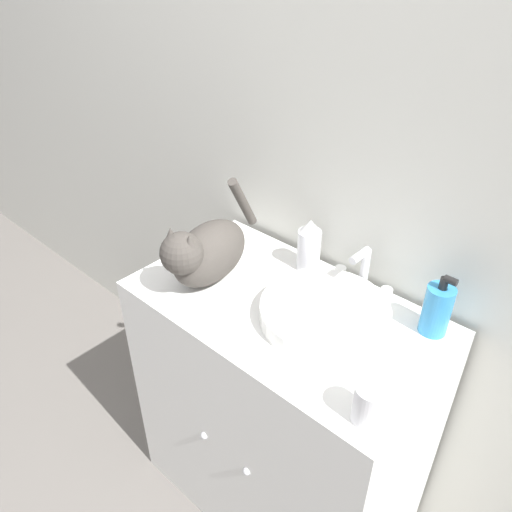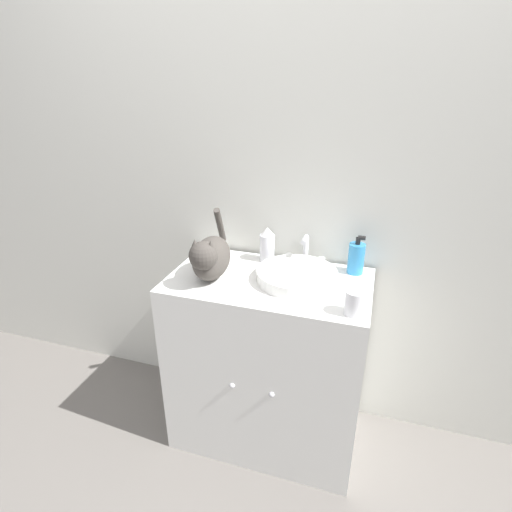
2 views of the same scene
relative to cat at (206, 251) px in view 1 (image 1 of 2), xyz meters
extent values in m
cube|color=silver|center=(0.23, 0.34, 0.31)|extent=(6.00, 0.05, 2.50)
cube|color=white|center=(0.23, 0.06, -0.52)|extent=(0.84, 0.48, 0.85)
sphere|color=silver|center=(0.15, -0.19, -0.48)|extent=(0.02, 0.02, 0.02)
sphere|color=silver|center=(0.32, -0.19, -0.48)|extent=(0.02, 0.02, 0.02)
cylinder|color=white|center=(0.35, 0.08, -0.07)|extent=(0.33, 0.33, 0.05)
cylinder|color=silver|center=(0.35, 0.26, -0.03)|extent=(0.02, 0.02, 0.13)
cylinder|color=silver|center=(0.35, 0.23, 0.03)|extent=(0.02, 0.07, 0.02)
cylinder|color=white|center=(0.27, 0.26, -0.08)|extent=(0.03, 0.03, 0.03)
cylinder|color=white|center=(0.42, 0.26, -0.08)|extent=(0.03, 0.03, 0.03)
ellipsoid|color=#47423D|center=(0.00, 0.02, -0.01)|extent=(0.19, 0.28, 0.17)
sphere|color=#47423D|center=(0.01, -0.09, 0.05)|extent=(0.13, 0.13, 0.11)
cone|color=#47423D|center=(-0.02, -0.10, 0.09)|extent=(0.04, 0.04, 0.04)
cone|color=#47423D|center=(0.04, -0.09, 0.09)|extent=(0.04, 0.04, 0.04)
cylinder|color=#47423D|center=(-0.03, 0.18, 0.07)|extent=(0.05, 0.13, 0.19)
cylinder|color=#338CCC|center=(0.57, 0.23, -0.03)|extent=(0.07, 0.07, 0.13)
cylinder|color=black|center=(0.57, 0.23, 0.05)|extent=(0.02, 0.02, 0.03)
cylinder|color=black|center=(0.58, 0.23, 0.06)|extent=(0.03, 0.02, 0.02)
cylinder|color=silver|center=(0.17, 0.24, -0.04)|extent=(0.07, 0.07, 0.12)
cone|color=white|center=(0.17, 0.24, 0.04)|extent=(0.06, 0.06, 0.04)
cylinder|color=white|center=(0.59, -0.11, -0.05)|extent=(0.07, 0.07, 0.09)
camera|label=1|loc=(0.87, -0.75, 0.75)|focal=35.00mm
camera|label=2|loc=(0.62, -1.36, 0.67)|focal=28.00mm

